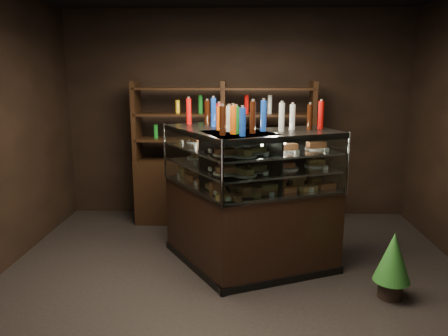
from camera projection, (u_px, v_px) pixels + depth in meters
The scene contains 7 objects.
ground at pixel (234, 292), 4.30m from camera, with size 5.00×5.00×0.00m, color black.
room_shell at pixel (235, 92), 3.88m from camera, with size 5.02×5.02×3.01m.
display_case at pixel (244, 223), 4.75m from camera, with size 2.02×1.57×1.54m.
food_display at pixel (245, 165), 4.60m from camera, with size 1.62×1.18×0.47m.
bottles_top at pixel (245, 117), 4.50m from camera, with size 1.45×1.04×0.30m.
potted_conifer at pixel (393, 256), 4.11m from camera, with size 0.35×0.35×0.74m.
back_shelving at pixel (224, 181), 6.18m from camera, with size 2.49×0.45×2.00m.
Camera 1 is at (0.05, -3.94, 2.11)m, focal length 35.00 mm.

